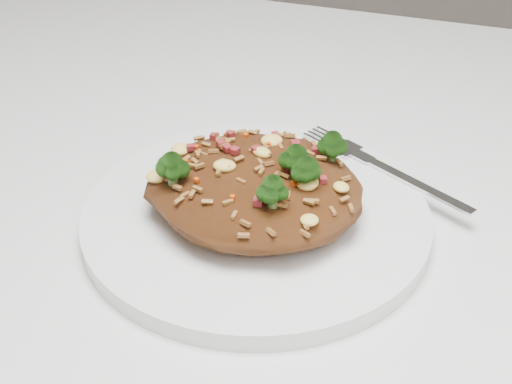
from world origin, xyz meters
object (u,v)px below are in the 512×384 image
Objects in this scene: dining_table at (257,265)px; fork at (393,172)px; fried_rice at (257,179)px; plate at (256,217)px.

fork is (0.10, 0.02, 0.11)m from dining_table.
fried_rice is 0.12m from fork.
plate is (0.02, -0.06, 0.10)m from dining_table.
plate is at bearing 156.89° from fried_rice.
dining_table is 0.15m from fork.
fried_rice is at bearing -108.45° from fork.
dining_table is at bearing 109.00° from fried_rice.
dining_table is 7.77× the size of fried_rice.
fried_rice reaches higher than plate.
fork reaches higher than plate.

